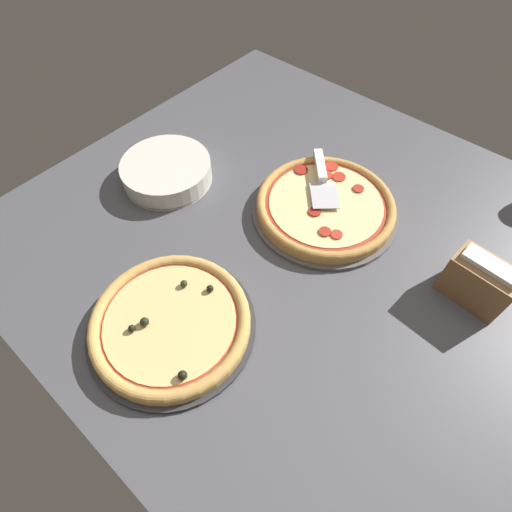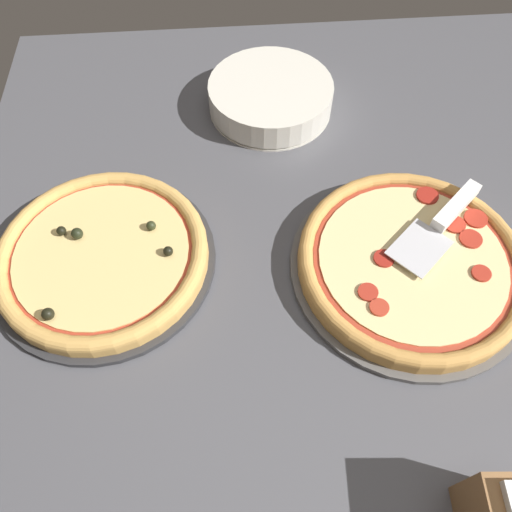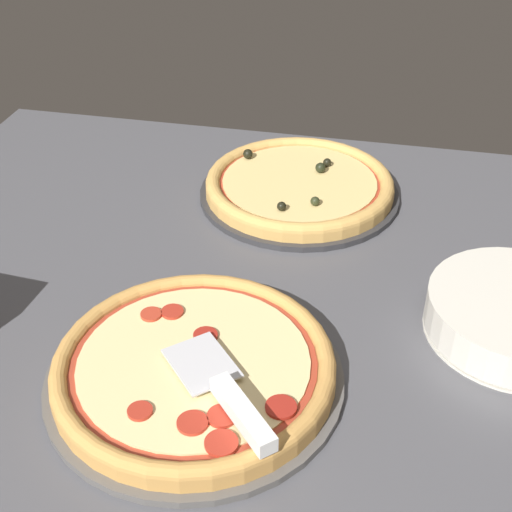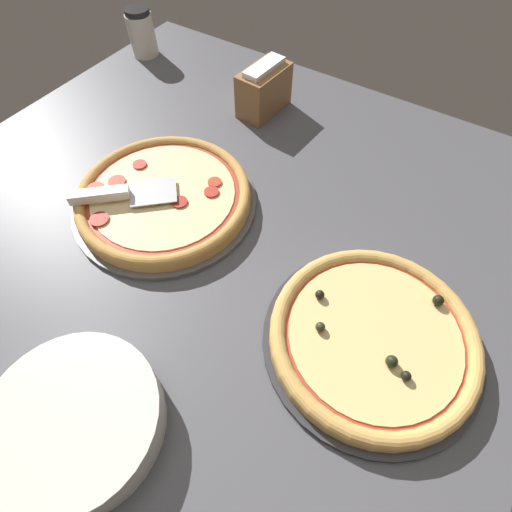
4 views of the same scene
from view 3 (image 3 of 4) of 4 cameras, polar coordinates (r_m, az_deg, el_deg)
The scene contains 6 objects.
ground_plane at distance 96.12cm, azimuth -1.29°, elevation -6.88°, with size 126.78×121.05×3.60cm, color #4C4C51.
pizza_pan_front at distance 88.30cm, azimuth -4.91°, elevation -9.67°, with size 36.34×36.34×1.00cm, color #565451.
pizza_front at distance 86.84cm, azimuth -4.97°, elevation -8.72°, with size 34.16×34.16×3.07cm.
pizza_pan_back at distance 123.65cm, azimuth 3.46°, elevation 4.98°, with size 34.26×34.26×1.00cm, color #2D2D30.
pizza_back at distance 122.70cm, azimuth 3.49°, elevation 5.76°, with size 32.20×32.20×3.92cm.
serving_spatula at distance 79.32cm, azimuth -1.86°, elevation -11.54°, with size 16.61×17.65×2.00cm.
Camera 3 is at (17.24, -69.21, 62.63)cm, focal length 50.00 mm.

